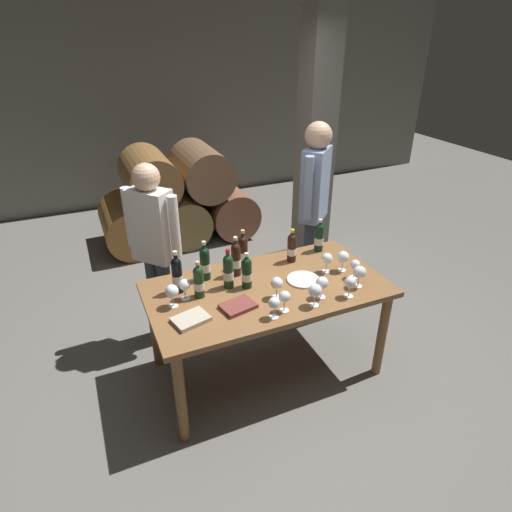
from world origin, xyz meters
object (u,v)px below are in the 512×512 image
wine_glass_7 (184,285)px  leather_ledger (238,306)px  dining_table (267,297)px  wine_glass_11 (327,259)px  wine_glass_6 (355,265)px  wine_glass_3 (343,257)px  taster_seated_left (154,241)px  wine_glass_5 (315,291)px  wine_bottle_5 (199,281)px  wine_bottle_3 (292,247)px  wine_glass_2 (350,283)px  wine_bottle_4 (177,275)px  wine_bottle_7 (247,272)px  sommelier_presenting (314,199)px  wine_bottle_8 (228,271)px  wine_bottle_1 (243,251)px  wine_glass_1 (172,292)px  wine_glass_8 (274,304)px  wine_bottle_0 (205,263)px  wine_glass_4 (285,297)px  serving_plate (303,280)px  wine_glass_0 (277,284)px  wine_glass_9 (360,273)px  tasting_notebook (191,319)px  wine_bottle_6 (319,237)px  wine_bottle_2 (236,259)px

wine_glass_7 → leather_ledger: bearing=-40.2°
dining_table → wine_glass_11: 0.54m
wine_glass_6 → wine_glass_3: bearing=100.3°
taster_seated_left → wine_glass_11: bearing=-31.9°
wine_glass_5 → wine_bottle_5: bearing=148.2°
wine_bottle_3 → wine_glass_2: 0.62m
wine_glass_11 → taster_seated_left: taster_seated_left is taller
dining_table → wine_glass_2: wine_glass_2 is taller
wine_bottle_4 → wine_glass_5: 0.94m
wine_bottle_7 → sommelier_presenting: bearing=36.5°
wine_bottle_7 → wine_bottle_8: (-0.12, 0.05, 0.01)m
wine_bottle_1 → wine_bottle_4: wine_bottle_4 is taller
wine_glass_1 → wine_glass_8: (0.56, -0.38, -0.01)m
wine_bottle_0 → wine_glass_6: size_ratio=2.08×
wine_glass_4 → serving_plate: 0.42m
wine_bottle_8 → wine_bottle_4: bearing=166.6°
wine_glass_6 → taster_seated_left: size_ratio=0.10×
sommelier_presenting → wine_glass_7: bearing=-154.3°
wine_glass_1 → wine_glass_2: size_ratio=1.06×
wine_glass_0 → wine_glass_9: size_ratio=0.96×
wine_bottle_0 → wine_bottle_5: size_ratio=1.12×
wine_bottle_8 → wine_glass_5: 0.63m
wine_bottle_1 → wine_bottle_0: bearing=-170.1°
wine_bottle_8 → tasting_notebook: wine_bottle_8 is taller
wine_glass_11 → tasting_notebook: 1.13m
wine_glass_6 → wine_bottle_4: bearing=164.8°
wine_bottle_0 → taster_seated_left: 0.52m
wine_glass_3 → wine_glass_9: wine_glass_9 is taller
wine_bottle_8 → wine_glass_7: wine_bottle_8 is taller
wine_bottle_4 → wine_glass_9: (1.19, -0.45, -0.02)m
wine_glass_11 → dining_table: bearing=-178.5°
leather_ledger → wine_bottle_8: bearing=70.4°
wine_glass_1 → leather_ledger: size_ratio=0.74×
wine_glass_4 → wine_glass_7: size_ratio=0.98×
wine_glass_3 → tasting_notebook: size_ratio=0.74×
wine_bottle_8 → wine_glass_6: 0.93m
wine_glass_2 → sommelier_presenting: size_ratio=0.09×
wine_glass_4 → leather_ledger: wine_glass_4 is taller
wine_glass_9 → taster_seated_left: taster_seated_left is taller
wine_glass_8 → wine_glass_0: bearing=59.4°
wine_bottle_1 → wine_glass_5: size_ratio=1.89×
dining_table → wine_bottle_1: bearing=97.8°
dining_table → wine_bottle_4: bearing=162.1°
wine_bottle_6 → wine_bottle_7: size_ratio=1.03×
wine_glass_0 → dining_table: bearing=90.5°
dining_table → wine_glass_6: wine_glass_6 is taller
wine_bottle_7 → wine_glass_8: wine_bottle_7 is taller
wine_bottle_2 → serving_plate: bearing=-33.4°
wine_bottle_8 → wine_glass_9: size_ratio=1.84×
wine_bottle_1 → wine_glass_11: 0.63m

